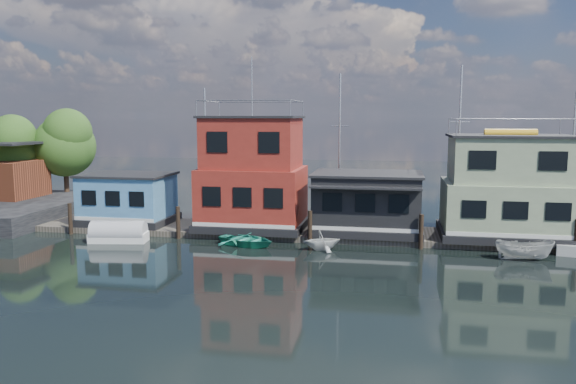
% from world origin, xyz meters
% --- Properties ---
extents(ground, '(160.00, 160.00, 0.00)m').
position_xyz_m(ground, '(0.00, 0.00, 0.00)').
color(ground, black).
rests_on(ground, ground).
extents(dock, '(48.00, 5.00, 0.40)m').
position_xyz_m(dock, '(0.00, 12.00, 0.20)').
color(dock, '#595147').
rests_on(dock, ground).
extents(houseboat_blue, '(6.40, 4.90, 3.66)m').
position_xyz_m(houseboat_blue, '(-18.00, 12.00, 2.21)').
color(houseboat_blue, black).
rests_on(houseboat_blue, dock).
extents(houseboat_red, '(7.40, 5.90, 11.86)m').
position_xyz_m(houseboat_red, '(-8.50, 12.00, 4.10)').
color(houseboat_red, black).
rests_on(houseboat_red, dock).
extents(houseboat_dark, '(7.40, 6.10, 4.06)m').
position_xyz_m(houseboat_dark, '(-0.50, 11.98, 2.42)').
color(houseboat_dark, black).
rests_on(houseboat_dark, dock).
extents(houseboat_green, '(8.40, 5.90, 7.03)m').
position_xyz_m(houseboat_green, '(8.50, 12.00, 3.55)').
color(houseboat_green, black).
rests_on(houseboat_green, dock).
extents(pilings, '(42.28, 0.28, 2.20)m').
position_xyz_m(pilings, '(-0.33, 9.20, 1.10)').
color(pilings, '#2D2116').
rests_on(pilings, ground).
extents(background_masts, '(36.40, 0.16, 12.00)m').
position_xyz_m(background_masts, '(4.76, 18.00, 5.55)').
color(background_masts, silver).
rests_on(background_masts, ground).
extents(shore, '(12.40, 15.72, 8.24)m').
position_xyz_m(shore, '(-30.67, 15.86, 3.60)').
color(shore, black).
rests_on(shore, ground).
extents(dinghy_teal, '(4.49, 3.83, 0.79)m').
position_xyz_m(dinghy_teal, '(-7.92, 8.04, 0.39)').
color(dinghy_teal, teal).
rests_on(dinghy_teal, ground).
extents(tarp_runabout, '(3.89, 2.05, 1.50)m').
position_xyz_m(tarp_runabout, '(-16.52, 7.56, 0.56)').
color(tarp_runabout, white).
rests_on(tarp_runabout, ground).
extents(motorboat, '(3.27, 1.40, 1.24)m').
position_xyz_m(motorboat, '(8.72, 7.44, 0.62)').
color(motorboat, beige).
rests_on(motorboat, ground).
extents(dinghy_white, '(3.00, 2.84, 1.25)m').
position_xyz_m(dinghy_white, '(-3.04, 7.79, 0.62)').
color(dinghy_white, silver).
rests_on(dinghy_white, ground).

